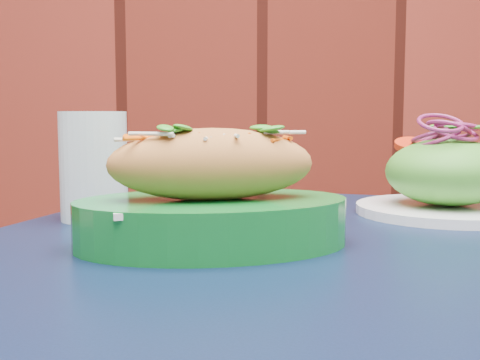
{
  "coord_description": "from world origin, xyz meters",
  "views": [
    {
      "loc": [
        0.23,
        1.25,
        0.88
      ],
      "look_at": [
        0.27,
        1.89,
        0.81
      ],
      "focal_mm": 45.0,
      "sensor_mm": 36.0,
      "label": 1
    }
  ],
  "objects": [
    {
      "name": "banh_mi_basket",
      "position": [
        0.24,
        1.84,
        0.8
      ],
      "size": [
        0.29,
        0.21,
        0.12
      ],
      "rotation": [
        0.0,
        0.0,
        0.14
      ],
      "color": "#0E6923",
      "rests_on": "cafe_table"
    },
    {
      "name": "salad_plate",
      "position": [
        0.54,
        2.01,
        0.8
      ],
      "size": [
        0.23,
        0.23,
        0.13
      ],
      "rotation": [
        0.0,
        0.0,
        0.1
      ],
      "color": "white",
      "rests_on": "cafe_table"
    },
    {
      "name": "water_glass",
      "position": [
        0.09,
        2.0,
        0.82
      ],
      "size": [
        0.08,
        0.08,
        0.13
      ],
      "primitive_type": "cylinder",
      "color": "silver",
      "rests_on": "cafe_table"
    },
    {
      "name": "cafe_table",
      "position": [
        0.38,
        1.83,
        0.66
      ],
      "size": [
        1.03,
        1.03,
        0.75
      ],
      "rotation": [
        0.0,
        0.0,
        -0.36
      ],
      "color": "black",
      "rests_on": "ground"
    }
  ]
}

